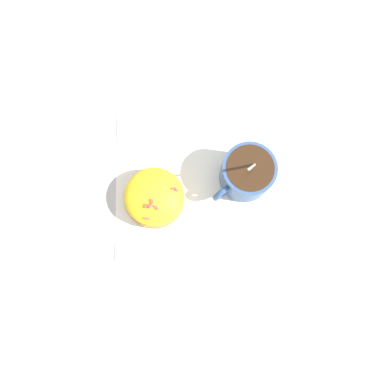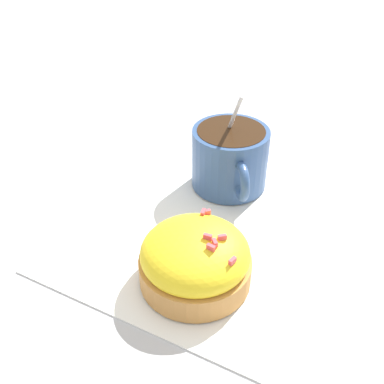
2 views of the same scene
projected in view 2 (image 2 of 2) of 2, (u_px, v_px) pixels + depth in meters
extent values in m
plane|color=#B2B2B7|center=(208.00, 225.00, 0.45)|extent=(3.00, 3.00, 0.00)
cube|color=white|center=(208.00, 224.00, 0.45)|extent=(0.30, 0.28, 0.00)
cylinder|color=#335184|center=(231.00, 158.00, 0.48)|extent=(0.08, 0.08, 0.07)
cylinder|color=#331E0F|center=(233.00, 136.00, 0.47)|extent=(0.07, 0.07, 0.01)
torus|color=#335184|center=(241.00, 181.00, 0.45)|extent=(0.04, 0.03, 0.04)
ellipsoid|color=silver|center=(238.00, 187.00, 0.48)|extent=(0.03, 0.03, 0.01)
cylinder|color=silver|center=(228.00, 131.00, 0.48)|extent=(0.04, 0.04, 0.10)
cylinder|color=#C18442|center=(195.00, 269.00, 0.38)|extent=(0.10, 0.10, 0.02)
ellipsoid|color=yellow|center=(195.00, 253.00, 0.37)|extent=(0.09, 0.09, 0.04)
cube|color=#EA4C56|center=(208.00, 237.00, 0.35)|extent=(0.00, 0.01, 0.00)
cube|color=#EA4C56|center=(211.00, 247.00, 0.35)|extent=(0.00, 0.01, 0.00)
cube|color=#EA4C56|center=(203.00, 213.00, 0.39)|extent=(0.01, 0.00, 0.00)
cube|color=#EA4C56|center=(206.00, 212.00, 0.39)|extent=(0.01, 0.01, 0.00)
cube|color=#EA4C56|center=(232.00, 261.00, 0.34)|extent=(0.01, 0.01, 0.00)
cube|color=#EA4C56|center=(215.00, 243.00, 0.35)|extent=(0.01, 0.01, 0.00)
cube|color=#EA4C56|center=(222.00, 237.00, 0.36)|extent=(0.01, 0.01, 0.00)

